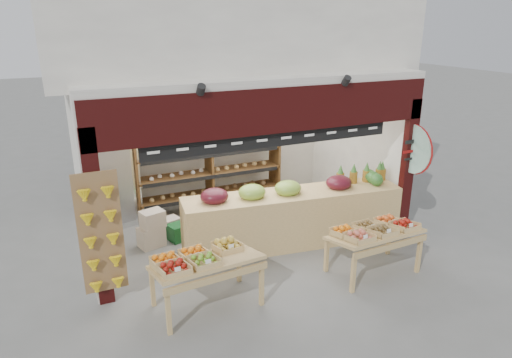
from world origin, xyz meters
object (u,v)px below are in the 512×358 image
object	(u,v)px
refrigerator	(114,177)
mid_counter	(292,216)
cardboard_stack	(162,229)
display_table_left	(198,261)
display_table_right	(375,231)
watermelon_pile	(350,225)
back_shelving	(209,155)

from	to	relation	value
refrigerator	mid_counter	xyz separation A→B (m)	(2.83, -2.28, -0.44)
cardboard_stack	display_table_left	bearing A→B (deg)	-89.47
display_table_left	display_table_right	xyz separation A→B (m)	(2.89, -0.22, -0.02)
display_table_left	cardboard_stack	bearing A→B (deg)	90.53
cardboard_stack	display_table_left	size ratio (longest dim) A/B	0.67
mid_counter	watermelon_pile	xyz separation A→B (m)	(1.19, -0.17, -0.34)
watermelon_pile	back_shelving	bearing A→B (deg)	130.45
refrigerator	cardboard_stack	xyz separation A→B (m)	(0.64, -1.24, -0.74)
display_table_left	display_table_right	world-z (taller)	display_table_left
back_shelving	watermelon_pile	xyz separation A→B (m)	(2.03, -2.39, -1.02)
display_table_left	watermelon_pile	xyz separation A→B (m)	(3.35, 1.06, -0.54)
display_table_right	watermelon_pile	distance (m)	1.46
watermelon_pile	mid_counter	bearing A→B (deg)	171.69
back_shelving	cardboard_stack	world-z (taller)	back_shelving
display_table_right	watermelon_pile	world-z (taller)	display_table_right
cardboard_stack	refrigerator	bearing A→B (deg)	117.43
refrigerator	cardboard_stack	bearing A→B (deg)	-78.90
cardboard_stack	watermelon_pile	distance (m)	3.59
refrigerator	watermelon_pile	xyz separation A→B (m)	(4.02, -2.46, -0.78)
back_shelving	display_table_left	size ratio (longest dim) A/B	2.02
back_shelving	mid_counter	world-z (taller)	back_shelving
refrigerator	watermelon_pile	world-z (taller)	refrigerator
cardboard_stack	watermelon_pile	xyz separation A→B (m)	(3.37, -1.22, -0.04)
display_table_left	back_shelving	bearing A→B (deg)	69.05
back_shelving	mid_counter	xyz separation A→B (m)	(0.84, -2.21, -0.68)
refrigerator	display_table_right	size ratio (longest dim) A/B	1.33
back_shelving	cardboard_stack	distance (m)	2.03
display_table_left	display_table_right	distance (m)	2.90
back_shelving	mid_counter	bearing A→B (deg)	-69.10
back_shelving	display_table_right	xyz separation A→B (m)	(1.57, -3.66, -0.50)
cardboard_stack	back_shelving	bearing A→B (deg)	41.11
mid_counter	back_shelving	bearing A→B (deg)	110.90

